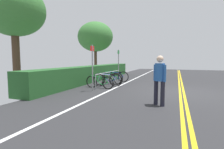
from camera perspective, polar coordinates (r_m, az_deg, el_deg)
ground_plane at (r=8.77m, az=22.18°, el=-5.55°), size 36.98×11.50×0.05m
centre_line_yellow_inner at (r=8.77m, az=22.71°, el=-5.39°), size 33.28×0.10×0.00m
centre_line_yellow_outer at (r=8.77m, az=21.66°, el=-5.36°), size 33.28×0.10×0.00m
bike_lane_stripe_white at (r=9.28m, az=1.15°, el=-4.42°), size 33.28×0.12×0.00m
bike_rack at (r=10.36m, az=-1.05°, el=-0.15°), size 3.71×0.05×0.78m
bicycle_0 at (r=9.19m, az=-4.16°, el=-2.50°), size 0.46×1.69×0.70m
bicycle_1 at (r=9.79m, az=-1.65°, el=-1.82°), size 0.57×1.71×0.76m
bicycle_2 at (r=10.38m, az=-1.55°, el=-1.50°), size 0.67×1.66×0.74m
bicycle_3 at (r=11.00m, az=-0.08°, el=-1.05°), size 0.67×1.68×0.76m
bicycle_4 at (r=11.71m, az=1.39°, el=-0.69°), size 0.59×1.66×0.76m
pedestrian at (r=5.88m, az=15.54°, el=-0.81°), size 0.32×0.42×1.66m
sign_post_near at (r=8.25m, az=-6.53°, el=3.68°), size 0.36×0.06×2.22m
sign_post_far at (r=12.65m, az=2.17°, el=4.23°), size 0.36×0.06×2.23m
hedge_backdrop at (r=12.46m, az=-6.10°, el=0.47°), size 12.66×1.08×1.07m
tree_near_left at (r=9.95m, az=-29.82°, el=17.94°), size 2.93×2.93×5.15m
tree_mid at (r=16.69m, az=-5.55°, el=12.32°), size 3.32×3.32×5.04m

